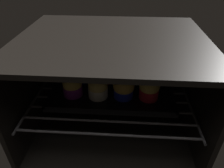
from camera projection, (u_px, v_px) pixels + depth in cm
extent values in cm
cube|color=black|center=(112.00, 124.00, 82.18)|extent=(59.00, 47.00, 1.50)
cube|color=black|center=(112.00, 40.00, 62.54)|extent=(59.00, 47.00, 1.50)
cube|color=black|center=(115.00, 59.00, 91.27)|extent=(59.00, 1.50, 34.00)
cube|color=black|center=(33.00, 84.00, 73.95)|extent=(1.50, 47.00, 34.00)
cube|color=black|center=(194.00, 91.00, 70.77)|extent=(1.50, 47.00, 34.00)
cylinder|color=#4C494C|center=(107.00, 135.00, 58.45)|extent=(54.00, 0.80, 0.80)
cylinder|color=#4C494C|center=(109.00, 121.00, 62.96)|extent=(54.00, 0.80, 0.80)
cylinder|color=#4C494C|center=(110.00, 110.00, 67.47)|extent=(54.00, 0.80, 0.80)
cylinder|color=#4C494C|center=(111.00, 100.00, 71.99)|extent=(54.00, 0.80, 0.80)
cylinder|color=#4C494C|center=(112.00, 91.00, 76.50)|extent=(54.00, 0.80, 0.80)
cylinder|color=#4C494C|center=(113.00, 83.00, 81.01)|extent=(54.00, 0.80, 0.80)
cylinder|color=#4C494C|center=(114.00, 76.00, 85.52)|extent=(54.00, 0.80, 0.80)
cylinder|color=#4C494C|center=(115.00, 69.00, 90.04)|extent=(54.00, 0.80, 0.80)
cylinder|color=#4C494C|center=(39.00, 92.00, 75.74)|extent=(0.80, 42.00, 0.80)
cylinder|color=#4C494C|center=(187.00, 98.00, 72.75)|extent=(0.80, 42.00, 0.80)
cube|color=black|center=(112.00, 90.00, 74.99)|extent=(42.95, 25.49, 1.20)
cube|color=black|center=(109.00, 110.00, 64.12)|extent=(42.95, 0.80, 1.00)
cube|color=black|center=(114.00, 71.00, 84.65)|extent=(42.95, 0.80, 1.00)
cube|color=black|center=(55.00, 86.00, 75.55)|extent=(0.80, 25.49, 1.00)
cube|color=black|center=(170.00, 90.00, 73.22)|extent=(0.80, 25.49, 1.00)
cylinder|color=#7A238C|center=(73.00, 90.00, 70.94)|extent=(6.70, 6.70, 3.70)
sphere|color=gold|center=(72.00, 84.00, 69.43)|extent=(6.62, 6.62, 6.62)
sphere|color=#1E6023|center=(69.00, 78.00, 67.86)|extent=(1.69, 1.69, 1.69)
cylinder|color=silver|center=(98.00, 92.00, 70.05)|extent=(6.70, 6.70, 3.70)
sphere|color=#DBBC60|center=(98.00, 86.00, 68.61)|extent=(6.58, 6.58, 6.58)
sphere|color=#19511E|center=(97.00, 78.00, 67.51)|extent=(1.79, 1.79, 1.79)
cylinder|color=#1928B7|center=(123.00, 92.00, 69.91)|extent=(6.70, 6.70, 3.70)
sphere|color=gold|center=(124.00, 86.00, 68.40)|extent=(7.32, 7.32, 7.32)
sphere|color=#1E6023|center=(125.00, 80.00, 67.57)|extent=(2.15, 2.15, 2.15)
cylinder|color=red|center=(149.00, 93.00, 69.41)|extent=(6.70, 6.70, 3.70)
sphere|color=gold|center=(150.00, 85.00, 67.63)|extent=(7.01, 7.01, 7.01)
sphere|color=#28702D|center=(151.00, 78.00, 66.09)|extent=(2.24, 2.24, 2.24)
cylinder|color=#1928B7|center=(79.00, 77.00, 77.90)|extent=(6.70, 6.70, 3.70)
sphere|color=#DBBC60|center=(78.00, 71.00, 76.32)|extent=(6.57, 6.57, 6.57)
sphere|color=#19511E|center=(79.00, 65.00, 74.41)|extent=(2.32, 2.32, 2.32)
cylinder|color=red|center=(101.00, 78.00, 77.43)|extent=(6.70, 6.70, 3.70)
sphere|color=gold|center=(101.00, 71.00, 75.71)|extent=(7.07, 7.07, 7.07)
sphere|color=#19511E|center=(101.00, 66.00, 74.28)|extent=(2.55, 2.55, 2.55)
cylinder|color=#0C8C84|center=(125.00, 79.00, 76.73)|extent=(6.70, 6.70, 3.70)
sphere|color=#DBBC60|center=(125.00, 73.00, 75.18)|extent=(6.78, 6.78, 6.78)
sphere|color=#1E6023|center=(124.00, 68.00, 72.87)|extent=(1.71, 1.71, 1.71)
cylinder|color=red|center=(148.00, 79.00, 76.83)|extent=(6.70, 6.70, 3.70)
sphere|color=gold|center=(149.00, 73.00, 75.34)|extent=(6.96, 6.96, 6.96)
sphere|color=#28702D|center=(150.00, 66.00, 73.98)|extent=(2.00, 2.00, 2.00)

